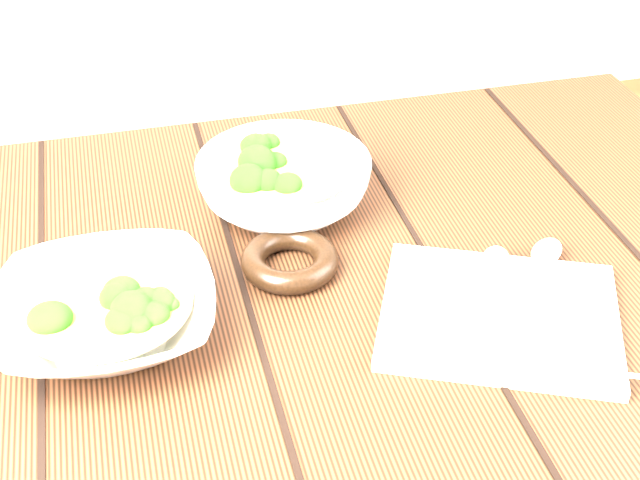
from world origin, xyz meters
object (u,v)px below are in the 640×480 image
Objects in this scene: table at (273,391)px; soup_bowl_front at (106,312)px; soup_bowl_back at (284,183)px; trivet at (290,260)px; napkin at (499,316)px.

table is 5.65× the size of soup_bowl_front.
trivet is (-0.02, -0.12, -0.02)m from soup_bowl_back.
trivet is 0.45× the size of napkin.
napkin is (0.18, -0.13, -0.01)m from trivet.
table is at bearing 1.67° from soup_bowl_front.
soup_bowl_front is (-0.16, -0.00, 0.15)m from table.
table is 0.15m from trivet.
soup_bowl_back is 2.34× the size of trivet.
soup_bowl_front is 0.38m from napkin.
table is at bearing -122.22° from trivet.
soup_bowl_back reaches higher than soup_bowl_front.
soup_bowl_front is 0.20m from trivet.
napkin is at bearing -35.79° from trivet.
table is 5.01× the size of soup_bowl_back.
napkin is at bearing -11.18° from soup_bowl_front.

